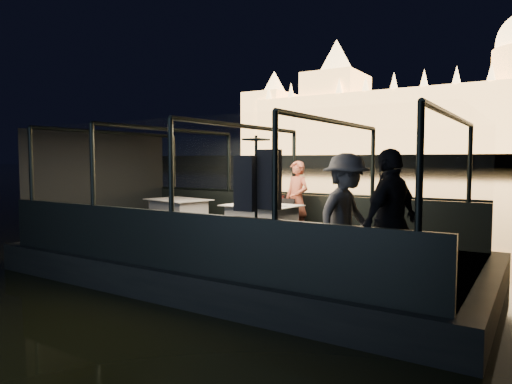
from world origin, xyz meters
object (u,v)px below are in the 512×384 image
Objects in this scene: dining_table_central at (262,224)px; chair_port_left at (272,216)px; passenger_stripe at (346,219)px; passenger_dark at (390,227)px; person_man_maroon at (268,202)px; coat_stand at (256,215)px; person_woman_coral at (297,203)px; dining_table_aft at (178,214)px; chair_port_right at (282,218)px; wine_bottle at (241,197)px.

dining_table_central is 1.80× the size of chair_port_left.
passenger_dark is at bearing -110.55° from passenger_stripe.
dining_table_central is at bearing 65.31° from passenger_stripe.
passenger_stripe is (2.78, -2.56, 0.10)m from person_man_maroon.
person_woman_coral is (-1.02, 3.26, -0.15)m from coat_stand.
dining_table_aft is 4.73m from coat_stand.
passenger_stripe is 0.97× the size of passenger_dark.
chair_port_left is at bearing -115.51° from passenger_dark.
passenger_dark is (0.75, -0.46, 0.00)m from passenger_stripe.
dining_table_aft is 0.92× the size of person_man_maroon.
person_man_maroon is (-0.49, 0.28, 0.30)m from chair_port_right.
chair_port_right is at bearing 112.31° from coat_stand.
dining_table_central is 0.70m from wine_bottle.
passenger_dark reaches higher than passenger_stripe.
chair_port_right is 0.98m from wine_bottle.
passenger_stripe reaches higher than chair_port_right.
person_woman_coral reaches higher than dining_table_aft.
chair_port_right is at bearing -48.20° from person_man_maroon.
passenger_stripe is (1.10, 0.62, -0.05)m from coat_stand.
coat_stand is 3.42m from person_woman_coral.
person_man_maroon is 0.87× the size of passenger_stripe.
passenger_stripe is at bearing -34.95° from person_woman_coral.
dining_table_aft is 1.68× the size of chair_port_right.
person_woman_coral is at bearing 33.98° from chair_port_left.
chair_port_left is 4.52m from passenger_dark.
passenger_stripe is at bearing 29.45° from coat_stand.
dining_table_central is 1.02× the size of dining_table_aft.
wine_bottle is at bearing -117.46° from person_man_maroon.
dining_table_central is 0.73m from chair_port_left.
dining_table_central is at bearing -58.38° from chair_port_left.
chair_port_left reaches higher than dining_table_central.
dining_table_aft is at bearing -98.23° from passenger_dark.
person_man_maroon is 4.84× the size of wine_bottle.
person_man_maroon is (-1.68, 3.18, -0.15)m from coat_stand.
dining_table_central is 1.00m from person_woman_coral.
dining_table_central is 3.09m from passenger_stripe.
person_woman_coral is at bearing 11.51° from dining_table_aft.
person_woman_coral is (0.17, 0.36, 0.30)m from chair_port_right.
wine_bottle is (-0.14, -0.87, 0.17)m from person_man_maroon.
person_man_maroon is 3.78m from passenger_stripe.
person_woman_coral is (0.36, 0.85, 0.36)m from dining_table_central.
passenger_dark is (1.85, 0.16, -0.05)m from coat_stand.
chair_port_left is at bearing 116.30° from coat_stand.
chair_port_left is at bearing -43.51° from person_man_maroon.
dining_table_aft is at bearing 169.85° from wine_bottle.
dining_table_aft is at bearing 173.69° from dining_table_central.
person_woman_coral is 0.93× the size of passenger_stripe.
dining_table_central is 0.82× the size of passenger_stripe.
chair_port_right is 2.65× the size of wine_bottle.
dining_table_aft is 0.70× the size of coat_stand.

